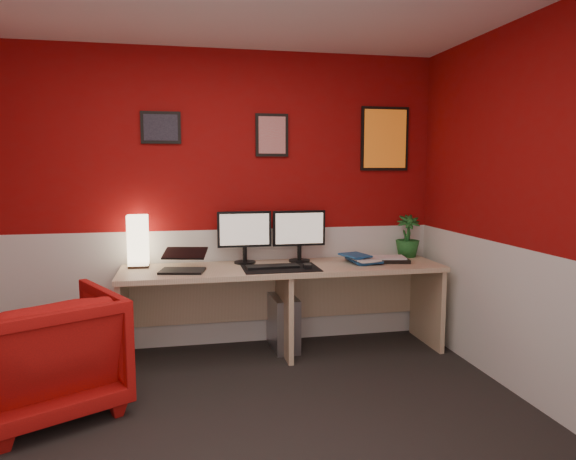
% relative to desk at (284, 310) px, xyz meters
% --- Properties ---
extents(ground, '(4.00, 3.50, 0.01)m').
position_rel_desk_xyz_m(ground, '(-0.61, -1.41, -0.36)').
color(ground, black).
rests_on(ground, ground).
extents(wall_back, '(4.00, 0.01, 2.50)m').
position_rel_desk_xyz_m(wall_back, '(-0.61, 0.34, 0.89)').
color(wall_back, maroon).
rests_on(wall_back, ground).
extents(wall_front, '(4.00, 0.01, 2.50)m').
position_rel_desk_xyz_m(wall_front, '(-0.61, -3.16, 0.89)').
color(wall_front, maroon).
rests_on(wall_front, ground).
extents(wall_right, '(0.01, 3.50, 2.50)m').
position_rel_desk_xyz_m(wall_right, '(1.39, -1.41, 0.89)').
color(wall_right, maroon).
rests_on(wall_right, ground).
extents(wainscot_back, '(4.00, 0.01, 1.00)m').
position_rel_desk_xyz_m(wainscot_back, '(-0.61, 0.34, 0.14)').
color(wainscot_back, silver).
rests_on(wainscot_back, ground).
extents(wainscot_right, '(0.01, 3.50, 1.00)m').
position_rel_desk_xyz_m(wainscot_right, '(1.39, -1.41, 0.14)').
color(wainscot_right, silver).
rests_on(wainscot_right, ground).
extents(desk, '(2.60, 0.65, 0.73)m').
position_rel_desk_xyz_m(desk, '(0.00, 0.00, 0.00)').
color(desk, tan).
rests_on(desk, ground).
extents(shoji_lamp, '(0.16, 0.16, 0.40)m').
position_rel_desk_xyz_m(shoji_lamp, '(-1.15, 0.20, 0.56)').
color(shoji_lamp, '#FFE5B2').
rests_on(shoji_lamp, desk).
extents(laptop, '(0.37, 0.30, 0.22)m').
position_rel_desk_xyz_m(laptop, '(-0.81, -0.08, 0.47)').
color(laptop, black).
rests_on(laptop, desk).
extents(monitor_left, '(0.45, 0.06, 0.58)m').
position_rel_desk_xyz_m(monitor_left, '(-0.30, 0.19, 0.66)').
color(monitor_left, black).
rests_on(monitor_left, desk).
extents(monitor_right, '(0.45, 0.06, 0.58)m').
position_rel_desk_xyz_m(monitor_right, '(0.17, 0.18, 0.66)').
color(monitor_right, black).
rests_on(monitor_right, desk).
extents(desk_mat, '(0.60, 0.38, 0.01)m').
position_rel_desk_xyz_m(desk_mat, '(-0.04, -0.10, 0.37)').
color(desk_mat, black).
rests_on(desk_mat, desk).
extents(keyboard, '(0.42, 0.15, 0.02)m').
position_rel_desk_xyz_m(keyboard, '(-0.11, -0.07, 0.38)').
color(keyboard, black).
rests_on(keyboard, desk_mat).
extents(mouse, '(0.07, 0.11, 0.03)m').
position_rel_desk_xyz_m(mouse, '(0.16, -0.14, 0.39)').
color(mouse, black).
rests_on(mouse, desk_mat).
extents(book_bottom, '(0.24, 0.32, 0.03)m').
position_rel_desk_xyz_m(book_bottom, '(0.58, 0.02, 0.38)').
color(book_bottom, navy).
rests_on(book_bottom, desk).
extents(book_middle, '(0.22, 0.28, 0.02)m').
position_rel_desk_xyz_m(book_middle, '(0.58, -0.03, 0.40)').
color(book_middle, silver).
rests_on(book_middle, book_bottom).
extents(book_top, '(0.25, 0.29, 0.02)m').
position_rel_desk_xyz_m(book_top, '(0.52, -0.01, 0.43)').
color(book_top, navy).
rests_on(book_top, book_middle).
extents(zen_tray, '(0.39, 0.31, 0.03)m').
position_rel_desk_xyz_m(zen_tray, '(0.90, 0.03, 0.38)').
color(zen_tray, black).
rests_on(zen_tray, desk).
extents(potted_plant, '(0.24, 0.24, 0.38)m').
position_rel_desk_xyz_m(potted_plant, '(1.17, 0.21, 0.55)').
color(potted_plant, '#19591E').
rests_on(potted_plant, desk).
extents(pc_tower, '(0.22, 0.46, 0.45)m').
position_rel_desk_xyz_m(pc_tower, '(0.02, 0.12, -0.14)').
color(pc_tower, '#99999E').
rests_on(pc_tower, ground).
extents(armchair, '(1.12, 1.12, 0.76)m').
position_rel_desk_xyz_m(armchair, '(-1.66, -0.74, 0.02)').
color(armchair, '#B7110E').
rests_on(armchair, ground).
extents(art_left, '(0.32, 0.02, 0.26)m').
position_rel_desk_xyz_m(art_left, '(-0.95, 0.33, 1.49)').
color(art_left, black).
rests_on(art_left, wall_back).
extents(art_center, '(0.28, 0.02, 0.36)m').
position_rel_desk_xyz_m(art_center, '(-0.04, 0.33, 1.44)').
color(art_center, red).
rests_on(art_center, wall_back).
extents(art_right, '(0.44, 0.02, 0.56)m').
position_rel_desk_xyz_m(art_right, '(0.98, 0.33, 1.42)').
color(art_right, orange).
rests_on(art_right, wall_back).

